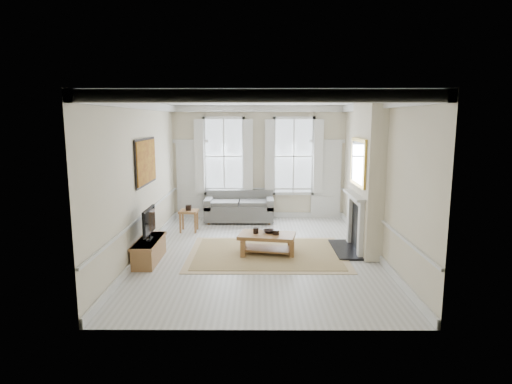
{
  "coord_description": "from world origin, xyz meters",
  "views": [
    {
      "loc": [
        -0.02,
        -9.33,
        2.99
      ],
      "look_at": [
        -0.07,
        0.92,
        1.25
      ],
      "focal_mm": 30.0,
      "sensor_mm": 36.0,
      "label": 1
    }
  ],
  "objects_px": {
    "coffee_table": "(267,237)",
    "sofa": "(240,209)",
    "tv_stand": "(149,250)",
    "side_table": "(189,214)"
  },
  "relations": [
    {
      "from": "coffee_table",
      "to": "tv_stand",
      "type": "height_order",
      "value": "tv_stand"
    },
    {
      "from": "tv_stand",
      "to": "sofa",
      "type": "bearing_deg",
      "value": 64.4
    },
    {
      "from": "coffee_table",
      "to": "sofa",
      "type": "bearing_deg",
      "value": 113.36
    },
    {
      "from": "sofa",
      "to": "coffee_table",
      "type": "bearing_deg",
      "value": -76.69
    },
    {
      "from": "coffee_table",
      "to": "tv_stand",
      "type": "distance_m",
      "value": 2.57
    },
    {
      "from": "coffee_table",
      "to": "side_table",
      "type": "bearing_deg",
      "value": 146.42
    },
    {
      "from": "sofa",
      "to": "side_table",
      "type": "height_order",
      "value": "sofa"
    },
    {
      "from": "coffee_table",
      "to": "tv_stand",
      "type": "bearing_deg",
      "value": -158.38
    },
    {
      "from": "sofa",
      "to": "tv_stand",
      "type": "xyz_separation_m",
      "value": [
        -1.77,
        -3.69,
        -0.13
      ]
    },
    {
      "from": "side_table",
      "to": "tv_stand",
      "type": "relative_size",
      "value": 0.44
    }
  ]
}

